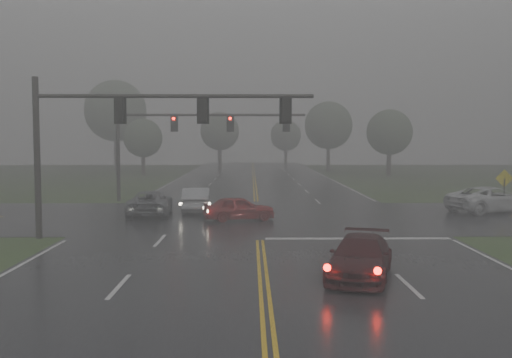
{
  "coord_description": "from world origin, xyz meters",
  "views": [
    {
      "loc": [
        -0.42,
        -11.4,
        4.58
      ],
      "look_at": [
        -0.16,
        16.0,
        2.66
      ],
      "focal_mm": 40.0,
      "sensor_mm": 36.0,
      "label": 1
    }
  ],
  "objects_px": {
    "sedan_red": "(239,221)",
    "sedan_maroon": "(360,278)",
    "signal_gantry_near": "(122,126)",
    "signal_gantry_far": "(177,132)",
    "sedan_silver": "(197,212)",
    "car_grey": "(150,215)",
    "pickup_white": "(492,212)"
  },
  "relations": [
    {
      "from": "sedan_red",
      "to": "sedan_maroon",
      "type": "bearing_deg",
      "value": -175.8
    },
    {
      "from": "signal_gantry_near",
      "to": "signal_gantry_far",
      "type": "distance_m",
      "value": 15.98
    },
    {
      "from": "sedan_red",
      "to": "signal_gantry_near",
      "type": "distance_m",
      "value": 9.29
    },
    {
      "from": "sedan_red",
      "to": "signal_gantry_near",
      "type": "height_order",
      "value": "signal_gantry_near"
    },
    {
      "from": "sedan_maroon",
      "to": "signal_gantry_near",
      "type": "xyz_separation_m",
      "value": [
        -9.49,
        7.71,
        5.19
      ]
    },
    {
      "from": "sedan_red",
      "to": "sedan_silver",
      "type": "height_order",
      "value": "sedan_silver"
    },
    {
      "from": "car_grey",
      "to": "signal_gantry_far",
      "type": "bearing_deg",
      "value": -98.89
    },
    {
      "from": "pickup_white",
      "to": "signal_gantry_far",
      "type": "bearing_deg",
      "value": 51.85
    },
    {
      "from": "sedan_silver",
      "to": "signal_gantry_far",
      "type": "xyz_separation_m",
      "value": [
        -2.01,
        6.51,
        5.1
      ]
    },
    {
      "from": "car_grey",
      "to": "signal_gantry_far",
      "type": "xyz_separation_m",
      "value": [
        0.63,
        8.05,
        5.1
      ]
    },
    {
      "from": "sedan_maroon",
      "to": "sedan_red",
      "type": "relative_size",
      "value": 1.16
    },
    {
      "from": "car_grey",
      "to": "signal_gantry_near",
      "type": "relative_size",
      "value": 0.41
    },
    {
      "from": "sedan_maroon",
      "to": "pickup_white",
      "type": "bearing_deg",
      "value": 72.66
    },
    {
      "from": "sedan_maroon",
      "to": "car_grey",
      "type": "xyz_separation_m",
      "value": [
        -9.65,
        15.63,
        0.0
      ]
    },
    {
      "from": "sedan_red",
      "to": "sedan_silver",
      "type": "distance_m",
      "value": 4.69
    },
    {
      "from": "sedan_maroon",
      "to": "sedan_red",
      "type": "bearing_deg",
      "value": 124.72
    },
    {
      "from": "sedan_red",
      "to": "pickup_white",
      "type": "distance_m",
      "value": 16.09
    },
    {
      "from": "car_grey",
      "to": "pickup_white",
      "type": "distance_m",
      "value": 21.15
    },
    {
      "from": "signal_gantry_far",
      "to": "signal_gantry_near",
      "type": "bearing_deg",
      "value": -91.7
    },
    {
      "from": "pickup_white",
      "to": "car_grey",
      "type": "bearing_deg",
      "value": 73.58
    },
    {
      "from": "sedan_silver",
      "to": "signal_gantry_near",
      "type": "relative_size",
      "value": 0.36
    },
    {
      "from": "signal_gantry_far",
      "to": "car_grey",
      "type": "bearing_deg",
      "value": -94.48
    },
    {
      "from": "pickup_white",
      "to": "sedan_silver",
      "type": "bearing_deg",
      "value": 69.23
    },
    {
      "from": "car_grey",
      "to": "pickup_white",
      "type": "xyz_separation_m",
      "value": [
        21.12,
        1.13,
        0.0
      ]
    },
    {
      "from": "sedan_maroon",
      "to": "car_grey",
      "type": "distance_m",
      "value": 18.37
    },
    {
      "from": "pickup_white",
      "to": "signal_gantry_near",
      "type": "distance_m",
      "value": 23.41
    },
    {
      "from": "pickup_white",
      "to": "signal_gantry_far",
      "type": "relative_size",
      "value": 0.41
    },
    {
      "from": "sedan_red",
      "to": "car_grey",
      "type": "bearing_deg",
      "value": 53.82
    },
    {
      "from": "pickup_white",
      "to": "signal_gantry_near",
      "type": "bearing_deg",
      "value": 93.86
    },
    {
      "from": "signal_gantry_near",
      "to": "signal_gantry_far",
      "type": "bearing_deg",
      "value": 88.3
    },
    {
      "from": "sedan_maroon",
      "to": "pickup_white",
      "type": "relative_size",
      "value": 0.81
    },
    {
      "from": "sedan_red",
      "to": "sedan_silver",
      "type": "xyz_separation_m",
      "value": [
        -2.74,
        3.8,
        0.0
      ]
    }
  ]
}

